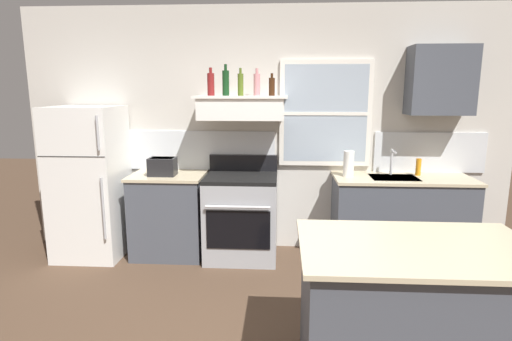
{
  "coord_description": "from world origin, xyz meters",
  "views": [
    {
      "loc": [
        0.17,
        -2.42,
        1.82
      ],
      "look_at": [
        -0.05,
        1.2,
        1.1
      ],
      "focal_mm": 29.08,
      "sensor_mm": 36.0,
      "label": 1
    }
  ],
  "objects_px": {
    "bottle_brown_stout": "(272,86)",
    "kitchen_island": "(413,315)",
    "bottle_dark_green_wine": "(226,83)",
    "dish_soap_bottle": "(418,167)",
    "refrigerator": "(89,182)",
    "paper_towel_roll": "(349,164)",
    "toaster": "(163,166)",
    "bottle_olive_oil_square": "(241,84)",
    "stove_range": "(241,216)",
    "bottle_red_label_wine": "(211,84)",
    "bottle_rose_pink": "(257,84)"
  },
  "relations": [
    {
      "from": "bottle_brown_stout",
      "to": "kitchen_island",
      "type": "height_order",
      "value": "bottle_brown_stout"
    },
    {
      "from": "bottle_dark_green_wine",
      "to": "dish_soap_bottle",
      "type": "distance_m",
      "value": 2.22
    },
    {
      "from": "refrigerator",
      "to": "bottle_dark_green_wine",
      "type": "bearing_deg",
      "value": 4.68
    },
    {
      "from": "dish_soap_bottle",
      "to": "paper_towel_roll",
      "type": "bearing_deg",
      "value": -172.41
    },
    {
      "from": "refrigerator",
      "to": "kitchen_island",
      "type": "height_order",
      "value": "refrigerator"
    },
    {
      "from": "bottle_dark_green_wine",
      "to": "toaster",
      "type": "bearing_deg",
      "value": -169.05
    },
    {
      "from": "bottle_olive_oil_square",
      "to": "bottle_brown_stout",
      "type": "xyz_separation_m",
      "value": [
        0.32,
        0.0,
        -0.02
      ]
    },
    {
      "from": "refrigerator",
      "to": "stove_range",
      "type": "height_order",
      "value": "refrigerator"
    },
    {
      "from": "bottle_red_label_wine",
      "to": "bottle_rose_pink",
      "type": "distance_m",
      "value": 0.48
    },
    {
      "from": "bottle_olive_oil_square",
      "to": "toaster",
      "type": "bearing_deg",
      "value": -173.88
    },
    {
      "from": "refrigerator",
      "to": "bottle_olive_oil_square",
      "type": "relative_size",
      "value": 5.85
    },
    {
      "from": "refrigerator",
      "to": "bottle_olive_oil_square",
      "type": "bearing_deg",
      "value": 2.81
    },
    {
      "from": "refrigerator",
      "to": "kitchen_island",
      "type": "bearing_deg",
      "value": -33.22
    },
    {
      "from": "bottle_olive_oil_square",
      "to": "paper_towel_roll",
      "type": "distance_m",
      "value": 1.4
    },
    {
      "from": "refrigerator",
      "to": "stove_range",
      "type": "distance_m",
      "value": 1.69
    },
    {
      "from": "bottle_brown_stout",
      "to": "paper_towel_roll",
      "type": "height_order",
      "value": "bottle_brown_stout"
    },
    {
      "from": "refrigerator",
      "to": "stove_range",
      "type": "relative_size",
      "value": 1.5
    },
    {
      "from": "refrigerator",
      "to": "paper_towel_roll",
      "type": "xyz_separation_m",
      "value": [
        2.78,
        0.06,
        0.23
      ]
    },
    {
      "from": "stove_range",
      "to": "toaster",
      "type": "bearing_deg",
      "value": -177.87
    },
    {
      "from": "bottle_brown_stout",
      "to": "paper_towel_roll",
      "type": "relative_size",
      "value": 0.84
    },
    {
      "from": "toaster",
      "to": "bottle_olive_oil_square",
      "type": "relative_size",
      "value": 1.06
    },
    {
      "from": "toaster",
      "to": "paper_towel_roll",
      "type": "height_order",
      "value": "paper_towel_roll"
    },
    {
      "from": "bottle_olive_oil_square",
      "to": "refrigerator",
      "type": "bearing_deg",
      "value": -177.19
    },
    {
      "from": "bottle_rose_pink",
      "to": "dish_soap_bottle",
      "type": "height_order",
      "value": "bottle_rose_pink"
    },
    {
      "from": "bottle_rose_pink",
      "to": "bottle_red_label_wine",
      "type": "bearing_deg",
      "value": -175.34
    },
    {
      "from": "refrigerator",
      "to": "dish_soap_bottle",
      "type": "relative_size",
      "value": 9.1
    },
    {
      "from": "kitchen_island",
      "to": "bottle_red_label_wine",
      "type": "bearing_deg",
      "value": 127.59
    },
    {
      "from": "bottle_red_label_wine",
      "to": "bottle_olive_oil_square",
      "type": "height_order",
      "value": "bottle_red_label_wine"
    },
    {
      "from": "paper_towel_roll",
      "to": "kitchen_island",
      "type": "relative_size",
      "value": 0.19
    },
    {
      "from": "dish_soap_bottle",
      "to": "bottle_brown_stout",
      "type": "bearing_deg",
      "value": -177.19
    },
    {
      "from": "toaster",
      "to": "kitchen_island",
      "type": "distance_m",
      "value": 2.85
    },
    {
      "from": "stove_range",
      "to": "bottle_olive_oil_square",
      "type": "height_order",
      "value": "bottle_olive_oil_square"
    },
    {
      "from": "bottle_brown_stout",
      "to": "bottle_red_label_wine",
      "type": "bearing_deg",
      "value": 175.25
    },
    {
      "from": "toaster",
      "to": "refrigerator",
      "type": "bearing_deg",
      "value": 179.43
    },
    {
      "from": "refrigerator",
      "to": "dish_soap_bottle",
      "type": "height_order",
      "value": "refrigerator"
    },
    {
      "from": "bottle_olive_oil_square",
      "to": "bottle_dark_green_wine",
      "type": "bearing_deg",
      "value": 165.54
    },
    {
      "from": "bottle_red_label_wine",
      "to": "dish_soap_bottle",
      "type": "bearing_deg",
      "value": 0.6
    },
    {
      "from": "bottle_brown_stout",
      "to": "paper_towel_roll",
      "type": "distance_m",
      "value": 1.14
    },
    {
      "from": "bottle_brown_stout",
      "to": "kitchen_island",
      "type": "xyz_separation_m",
      "value": [
        0.92,
        -1.98,
        -1.38
      ]
    },
    {
      "from": "toaster",
      "to": "bottle_rose_pink",
      "type": "xyz_separation_m",
      "value": [
        0.99,
        0.18,
        0.85
      ]
    },
    {
      "from": "stove_range",
      "to": "bottle_rose_pink",
      "type": "relative_size",
      "value": 3.87
    },
    {
      "from": "stove_range",
      "to": "paper_towel_roll",
      "type": "bearing_deg",
      "value": 1.9
    },
    {
      "from": "bottle_dark_green_wine",
      "to": "bottle_brown_stout",
      "type": "height_order",
      "value": "bottle_dark_green_wine"
    },
    {
      "from": "toaster",
      "to": "bottle_rose_pink",
      "type": "distance_m",
      "value": 1.32
    },
    {
      "from": "bottle_red_label_wine",
      "to": "toaster",
      "type": "bearing_deg",
      "value": -164.16
    },
    {
      "from": "bottle_olive_oil_square",
      "to": "bottle_rose_pink",
      "type": "bearing_deg",
      "value": 30.38
    },
    {
      "from": "bottle_dark_green_wine",
      "to": "bottle_rose_pink",
      "type": "height_order",
      "value": "bottle_dark_green_wine"
    },
    {
      "from": "paper_towel_roll",
      "to": "toaster",
      "type": "bearing_deg",
      "value": -178.01
    },
    {
      "from": "refrigerator",
      "to": "bottle_red_label_wine",
      "type": "xyz_separation_m",
      "value": [
        1.33,
        0.14,
        1.05
      ]
    },
    {
      "from": "bottle_dark_green_wine",
      "to": "kitchen_island",
      "type": "height_order",
      "value": "bottle_dark_green_wine"
    }
  ]
}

